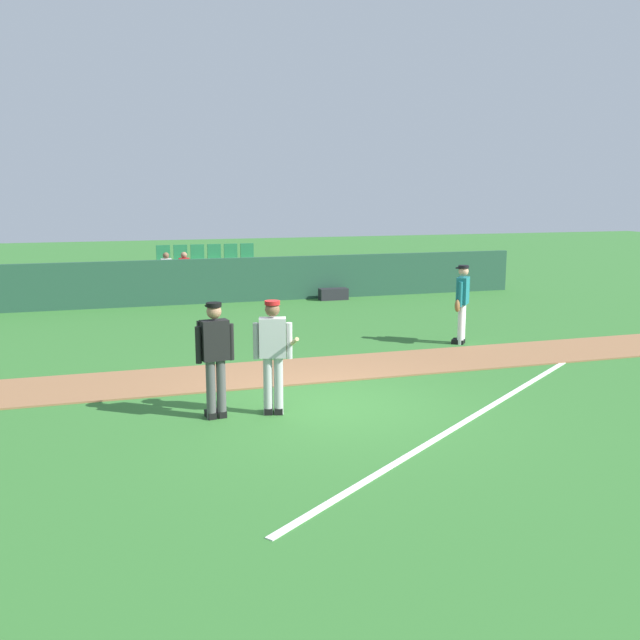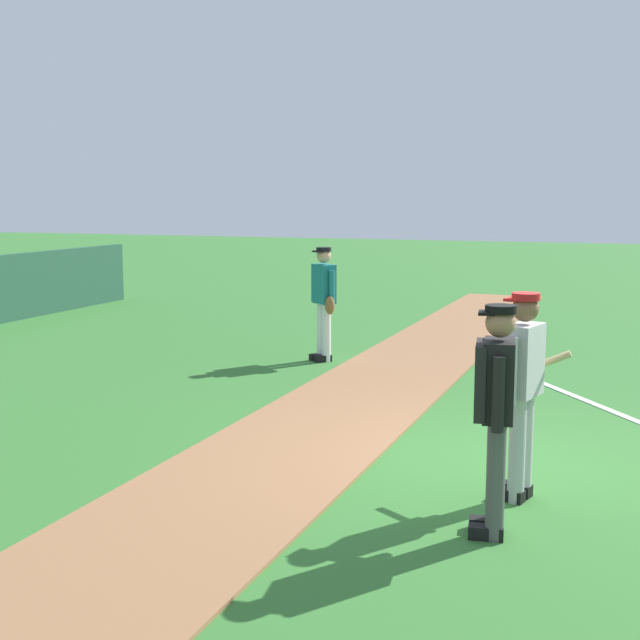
# 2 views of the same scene
# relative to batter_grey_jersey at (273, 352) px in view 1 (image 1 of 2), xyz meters

# --- Properties ---
(ground_plane) EXTENTS (80.00, 80.00, 0.00)m
(ground_plane) POSITION_rel_batter_grey_jersey_xyz_m (0.86, 0.21, -0.97)
(ground_plane) COLOR #33702D
(infield_dirt_path) EXTENTS (28.00, 1.86, 0.03)m
(infield_dirt_path) POSITION_rel_batter_grey_jersey_xyz_m (0.86, 2.37, -0.95)
(infield_dirt_path) COLOR #936642
(infield_dirt_path) RESTS_ON ground
(foul_line_chalk) EXTENTS (9.73, 7.19, 0.01)m
(foul_line_chalk) POSITION_rel_batter_grey_jersey_xyz_m (3.86, -0.29, -0.96)
(foul_line_chalk) COLOR white
(foul_line_chalk) RESTS_ON ground
(dugout_fence) EXTENTS (20.00, 0.16, 1.36)m
(dugout_fence) POSITION_rel_batter_grey_jersey_xyz_m (0.86, 11.15, -0.29)
(dugout_fence) COLOR #234C38
(dugout_fence) RESTS_ON ground
(stadium_bleachers) EXTENTS (3.90, 2.10, 1.65)m
(stadium_bleachers) POSITION_rel_batter_grey_jersey_xyz_m (0.84, 12.59, -0.48)
(stadium_bleachers) COLOR slate
(stadium_bleachers) RESTS_ON ground
(batter_grey_jersey) EXTENTS (0.60, 0.80, 1.76)m
(batter_grey_jersey) POSITION_rel_batter_grey_jersey_xyz_m (0.00, 0.00, 0.00)
(batter_grey_jersey) COLOR #B2B2B2
(batter_grey_jersey) RESTS_ON ground
(umpire_home_plate) EXTENTS (0.58, 0.35, 1.76)m
(umpire_home_plate) POSITION_rel_batter_grey_jersey_xyz_m (-0.87, 0.09, 0.03)
(umpire_home_plate) COLOR #4C4C4C
(umpire_home_plate) RESTS_ON ground
(runner_teal_jersey) EXTENTS (0.53, 0.53, 1.76)m
(runner_teal_jersey) POSITION_rel_batter_grey_jersey_xyz_m (5.17, 3.69, -0.01)
(runner_teal_jersey) COLOR white
(runner_teal_jersey) RESTS_ON ground
(equipment_bag) EXTENTS (0.90, 0.36, 0.36)m
(equipment_bag) POSITION_rel_batter_grey_jersey_xyz_m (4.48, 10.70, -0.79)
(equipment_bag) COLOR #232328
(equipment_bag) RESTS_ON ground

